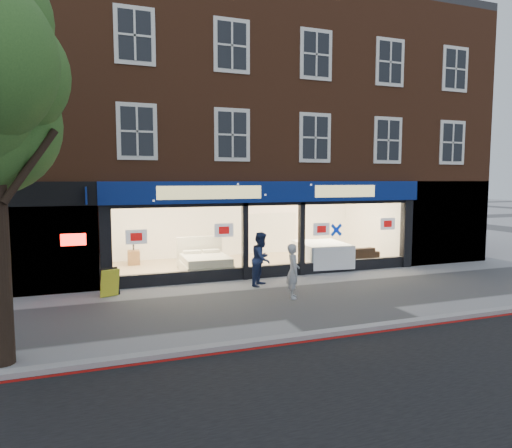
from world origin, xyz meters
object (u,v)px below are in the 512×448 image
display_bed (205,262)px  a_board (110,282)px  pedestrian_grey (293,271)px  mattress_stack (322,254)px  sofa (354,255)px  pedestrian_blue (262,259)px

display_bed → a_board: bearing=-145.8°
display_bed → pedestrian_grey: size_ratio=1.33×
display_bed → mattress_stack: (4.51, -0.33, 0.11)m
mattress_stack → sofa: bearing=6.3°
a_board → pedestrian_grey: (4.90, -1.93, 0.36)m
mattress_stack → a_board: (-7.82, -1.81, -0.12)m
sofa → pedestrian_blue: 5.24m
display_bed → mattress_stack: 4.52m
a_board → pedestrian_grey: bearing=-40.9°
mattress_stack → pedestrian_blue: size_ratio=1.36×
pedestrian_grey → pedestrian_blue: pedestrian_blue is taller
display_bed → pedestrian_blue: 2.70m
sofa → pedestrian_grey: (-4.44, -3.92, 0.39)m
mattress_stack → pedestrian_blue: pedestrian_blue is taller
display_bed → a_board: display_bed is taller
mattress_stack → pedestrian_grey: (-2.93, -3.75, 0.25)m
sofa → a_board: bearing=8.8°
mattress_stack → pedestrian_blue: (-3.23, -2.00, 0.33)m
display_bed → a_board: (-3.31, -2.15, -0.01)m
pedestrian_grey → pedestrian_blue: (-0.30, 1.74, 0.08)m
sofa → pedestrian_blue: pedestrian_blue is taller
sofa → pedestrian_grey: 5.93m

